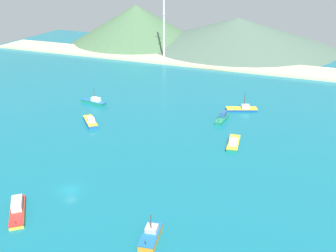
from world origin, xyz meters
The scene contains 12 objects.
ground centered at (0.00, 30.00, -0.25)m, with size 260.00×280.00×0.50m.
fishing_boat_0 centered at (-15.87, 33.22, 0.85)m, with size 8.56×8.71×2.48m.
fishing_boat_1 centered at (24.74, 61.90, 0.68)m, with size 10.61×6.77×6.40m.
fishing_boat_2 centered at (-4.74, -10.79, 0.87)m, with size 8.71×9.78×2.36m.
fishing_boat_3 centered at (-24.46, 49.04, 0.86)m, with size 10.19×4.19×5.97m.
fishing_boat_4 centered at (23.05, -7.91, 0.80)m, with size 4.03×7.55×5.03m.
fishing_boat_5 centered at (20.81, 51.10, 0.93)m, with size 2.50×8.85×2.67m.
fishing_boat_8 centered at (28.08, 35.05, 0.76)m, with size 4.12×9.85×2.11m.
beach_strip centered at (0.00, 117.35, 0.60)m, with size 247.00×19.48×1.20m, color beige.
hill_west centered at (-57.72, 149.94, 10.94)m, with size 77.97×77.97×21.88m.
hill_central centered at (0.17, 160.94, 8.08)m, with size 109.10×109.10×16.16m.
radio_tower centered at (-27.16, 118.86, 18.02)m, with size 3.53×2.83×35.34m.
Camera 1 is at (46.99, -58.62, 46.67)m, focal length 41.38 mm.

